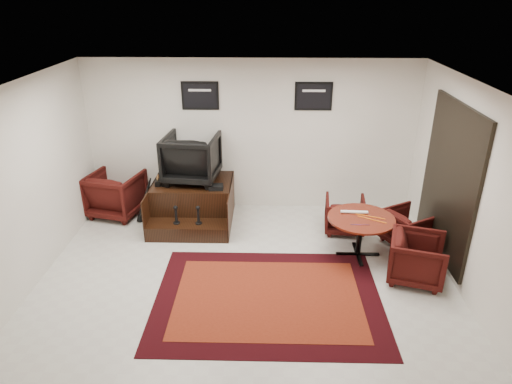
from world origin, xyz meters
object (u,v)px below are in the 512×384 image
meeting_table (361,222)px  table_chair_corner (417,256)px  armchair_side (116,192)px  table_chair_back (345,213)px  shine_chair (192,156)px  table_chair_window (408,226)px  shine_podium (193,203)px

meeting_table → table_chair_corner: (0.71, -0.64, -0.20)m
armchair_side → table_chair_back: (4.14, -0.55, -0.12)m
shine_chair → table_chair_window: (3.65, -0.91, -0.86)m
shine_podium → table_chair_window: 3.72m
armchair_side → shine_podium: bearing=-173.9°
table_chair_corner → armchair_side: bearing=84.6°
shine_chair → armchair_side: (-1.46, 0.07, -0.74)m
shine_podium → table_chair_back: bearing=-7.1°
table_chair_back → table_chair_window: size_ratio=1.01×
shine_chair → armchair_side: bearing=3.8°
table_chair_corner → shine_chair: bearing=77.7°
meeting_table → table_chair_back: bearing=97.7°
shine_chair → table_chair_corner: 4.07m
table_chair_window → table_chair_corner: (-0.15, -1.01, 0.05)m
shine_podium → table_chair_corner: 3.92m
shine_chair → table_chair_back: size_ratio=1.39×
armchair_side → table_chair_corner: 5.33m
table_chair_corner → table_chair_window: bearing=7.9°
shine_chair → table_chair_corner: bearing=157.7°
shine_chair → table_chair_corner: shine_chair is taller
table_chair_back → table_chair_window: bearing=162.0°
meeting_table → table_chair_back: (-0.11, 0.80, -0.25)m
table_chair_back → shine_chair: bearing=-4.3°
table_chair_window → table_chair_corner: bearing=142.0°
table_chair_corner → meeting_table: bearing=64.4°
shine_podium → shine_chair: shine_chair is taller
table_chair_window → table_chair_corner: size_ratio=0.87×
shine_podium → shine_chair: 0.87m
shine_chair → table_chair_window: 3.85m
table_chair_corner → shine_podium: bearing=79.6°
armchair_side → table_chair_corner: armchair_side is taller
armchair_side → meeting_table: bearing=176.8°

